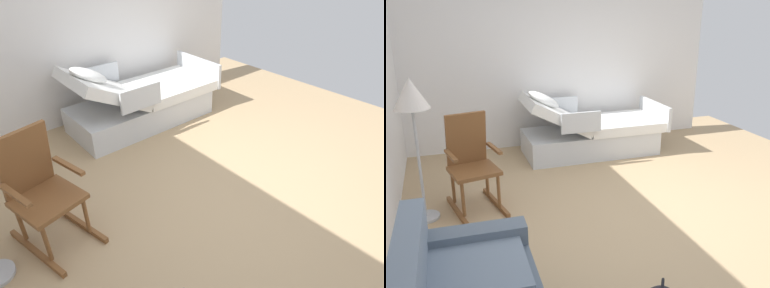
{
  "view_description": "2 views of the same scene",
  "coord_description": "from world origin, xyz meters",
  "views": [
    {
      "loc": [
        -1.7,
        2.07,
        2.3
      ],
      "look_at": [
        0.23,
        0.36,
        0.69
      ],
      "focal_mm": 31.62,
      "sensor_mm": 36.0,
      "label": 1
    },
    {
      "loc": [
        -3.61,
        1.83,
        2.13
      ],
      "look_at": [
        0.25,
        0.53,
        0.77
      ],
      "focal_mm": 39.08,
      "sensor_mm": 36.0,
      "label": 2
    }
  ],
  "objects": [
    {
      "name": "side_wall",
      "position": [
        2.68,
        0.0,
        1.35
      ],
      "size": [
        0.1,
        4.93,
        2.7
      ],
      "primitive_type": "cube",
      "color": "white",
      "rests_on": "ground"
    },
    {
      "name": "hospital_bed",
      "position": [
        1.99,
        -0.25,
        0.3
      ],
      "size": [
        1.05,
        2.07,
        1.04
      ],
      "color": "silver",
      "rests_on": "ground"
    },
    {
      "name": "ground_plane",
      "position": [
        0.0,
        0.0,
        0.0
      ],
      "size": [
        6.58,
        6.58,
        0.0
      ],
      "primitive_type": "plane",
      "color": "tan"
    },
    {
      "name": "floor_lamp",
      "position": [
        0.6,
        2.09,
        1.23
      ],
      "size": [
        0.34,
        0.34,
        1.48
      ],
      "color": "#B2B5BA",
      "rests_on": "ground"
    },
    {
      "name": "rocking_chair",
      "position": [
        0.72,
        1.58,
        0.5
      ],
      "size": [
        0.84,
        0.62,
        1.05
      ],
      "color": "brown",
      "rests_on": "ground"
    }
  ]
}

